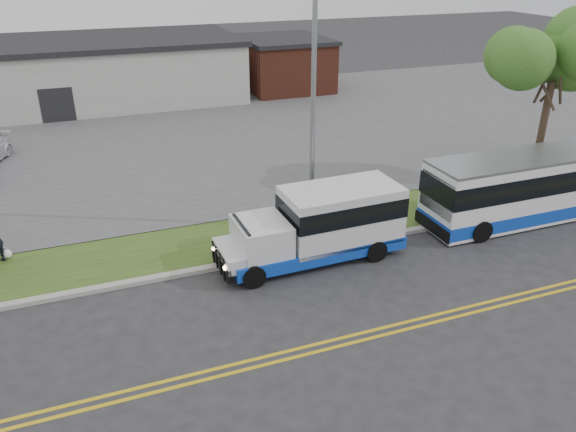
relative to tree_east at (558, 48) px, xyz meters
name	(u,v)px	position (x,y,z in m)	size (l,w,h in m)	color
ground	(260,278)	(-14.00, -3.00, -6.20)	(140.00, 140.00, 0.00)	#28282B
lane_line_north	(304,347)	(-14.00, -6.85, -6.20)	(70.00, 0.12, 0.01)	gold
lane_line_south	(309,354)	(-14.00, -7.15, -6.20)	(70.00, 0.12, 0.01)	gold
curb	(250,261)	(-14.00, -1.90, -6.13)	(80.00, 0.30, 0.15)	#9E9B93
verge	(236,239)	(-14.00, -0.10, -6.15)	(80.00, 3.30, 0.10)	#2F4918
parking_lot	(170,134)	(-14.00, 14.00, -6.15)	(80.00, 25.00, 0.10)	#4C4C4F
commercial_building	(54,73)	(-20.00, 24.00, -4.02)	(25.40, 10.40, 4.35)	#9E9E99
brick_wing	(284,63)	(-3.50, 23.00, -4.24)	(6.30, 7.30, 3.90)	brown
tree_east	(558,48)	(0.00, 0.00, 0.00)	(5.20, 5.20, 8.33)	#31201A
streetlight_near	(314,96)	(-11.00, -0.27, -0.97)	(0.35, 1.53, 9.50)	gray
shuttle_bus	(324,222)	(-11.46, -2.38, -4.85)	(6.66, 2.37, 2.53)	#103DB5
transit_bus	(539,185)	(-2.08, -2.40, -4.83)	(9.80, 2.37, 2.72)	white
grocery_bag_right	(7,254)	(-21.91, 1.25, -5.94)	(0.32, 0.32, 0.32)	white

